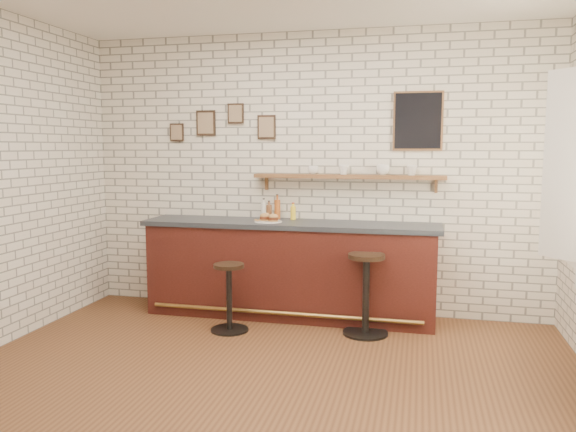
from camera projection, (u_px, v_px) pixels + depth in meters
The scene contains 17 objects.
ground at pixel (262, 382), 4.30m from camera, with size 5.00×5.00×0.00m, color brown.
bar_counter at pixel (289, 269), 5.92m from camera, with size 3.10×0.65×1.01m.
sandwich_plate at pixel (268, 221), 5.85m from camera, with size 0.28×0.28×0.01m, color white.
ciabatta_sandwich at pixel (269, 217), 5.84m from camera, with size 0.24×0.18×0.07m.
potato_chips at pixel (267, 221), 5.85m from camera, with size 0.26×0.19×0.00m.
bitters_bottle_brown at pixel (269, 211), 6.09m from camera, with size 0.06×0.06×0.20m.
bitters_bottle_white at pixel (264, 210), 6.10m from camera, with size 0.06×0.06×0.22m.
bitters_bottle_amber at pixel (277, 209), 6.07m from camera, with size 0.07×0.07×0.27m.
condiment_bottle_yellow at pixel (293, 212), 6.03m from camera, with size 0.06×0.06×0.18m.
bar_stool_left at pixel (229, 295), 5.45m from camera, with size 0.37×0.37×0.67m.
bar_stool_right at pixel (366, 291), 5.34m from camera, with size 0.44×0.44×0.78m.
wall_shelf at pixel (348, 177), 5.86m from camera, with size 2.00×0.18×0.18m.
shelf_cup_a at pixel (313, 170), 5.94m from camera, with size 0.11×0.11×0.09m, color white.
shelf_cup_b at pixel (344, 170), 5.86m from camera, with size 0.11×0.11×0.10m, color white.
shelf_cup_c at pixel (383, 170), 5.77m from camera, with size 0.14×0.14×0.11m, color white.
shelf_cup_d at pixel (412, 170), 5.70m from camera, with size 0.11×0.11×0.10m, color white.
back_wall_decor at pixel (333, 122), 5.91m from camera, with size 2.96×0.02×0.56m.
Camera 1 is at (1.14, -3.95, 1.79)m, focal length 35.00 mm.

